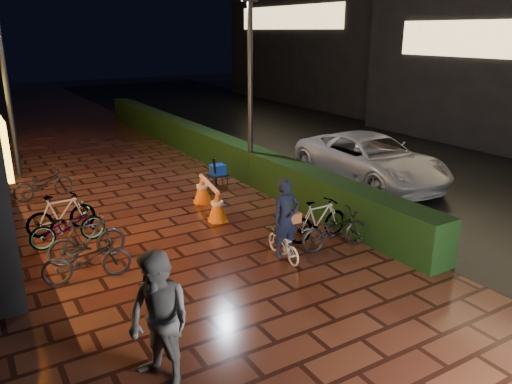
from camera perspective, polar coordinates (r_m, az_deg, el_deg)
ground at (r=9.41m, az=-2.35°, el=-9.18°), size 80.00×80.00×0.00m
asphalt_road at (r=18.44m, az=14.93°, el=3.93°), size 11.00×60.00×0.01m
hedge at (r=17.42m, az=-5.60°, el=5.33°), size 0.70×20.00×1.00m
bystander_person at (r=6.41m, az=-11.01°, el=-14.30°), size 0.97×1.08×1.82m
van at (r=15.02m, az=12.93°, el=3.71°), size 2.43×5.08×1.40m
lamp_post_hedge at (r=13.90m, az=-0.68°, el=12.42°), size 0.51×0.16×5.35m
lamp_post_sf at (r=16.52m, az=-26.81°, el=12.11°), size 0.54×0.16×5.70m
cyclist at (r=9.68m, az=3.28°, el=-4.38°), size 0.61×1.18×1.65m
traffic_barrier at (r=12.37m, az=-5.35°, el=-0.57°), size 0.73×1.84×0.75m
cart_assembly at (r=14.10m, az=-4.43°, el=2.40°), size 0.57×0.55×1.01m
parked_bikes_storefront at (r=11.41m, az=-20.85°, el=-3.07°), size 1.75×6.07×0.90m
parked_bikes_hedge at (r=10.52m, az=8.13°, el=-3.78°), size 1.60×1.11×0.90m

